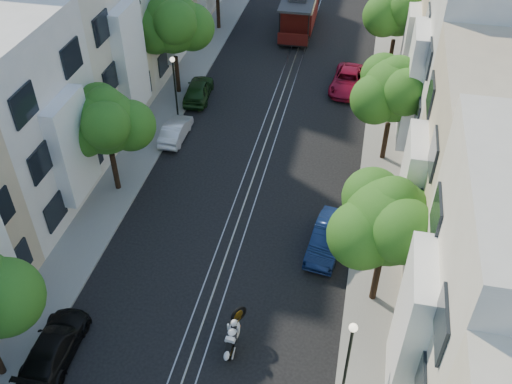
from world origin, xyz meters
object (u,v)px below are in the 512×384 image
Objects in this scene: lamp_west at (174,78)px; parked_car_e_far at (348,80)px; parked_car_e_mid at (328,238)px; parked_car_w_near at (54,346)px; cable_car at (300,7)px; parked_car_w_mid at (176,130)px; tree_w_b at (106,123)px; tree_e_b at (389,223)px; sportbike_rider at (233,333)px; tree_w_c at (173,24)px; tree_e_c at (395,92)px; parked_car_w_far at (198,90)px; lamp_east at (349,349)px; tree_e_d at (399,10)px.

parked_car_e_far is at bearing 29.35° from lamp_west.
parked_car_w_near is (-10.27, -8.59, -0.06)m from parked_car_e_mid.
cable_car is 10.67m from parked_car_e_far.
parked_car_w_mid is at bearing 151.19° from parked_car_e_mid.
parked_car_e_mid is (11.94, -2.15, -3.72)m from tree_w_b.
tree_e_b reaches higher than parked_car_w_near.
parked_car_e_mid is 0.97× the size of parked_car_w_near.
lamp_west is 2.02× the size of sportbike_rider.
lamp_west is (-13.56, 13.02, -1.89)m from tree_e_b.
tree_w_c is 22.25m from parked_car_w_near.
lamp_west is (0.84, 8.02, -1.55)m from tree_w_b.
tree_e_c is 1.38× the size of parked_car_e_far.
parked_car_w_mid is at bearing 74.48° from tree_w_b.
parked_car_w_near is 21.28m from parked_car_w_far.
lamp_east reaches higher than sportbike_rider.
tree_e_b is 19.68m from parked_car_e_far.
tree_e_c is at bearing -8.49° from lamp_west.
parked_car_w_near is (1.68, -10.74, -3.78)m from tree_w_b.
sportbike_rider is (7.94, -16.82, -1.93)m from lamp_west.
lamp_east is 1.01× the size of parked_car_e_mid.
tree_e_c is 0.78× the size of cable_car.
tree_e_c is 1.04× the size of tree_w_b.
tree_w_b is at bearing -106.86° from cable_car.
tree_w_c reaches higher than parked_car_e_mid.
lamp_east is 0.98× the size of parked_car_w_near.
cable_car is at bearing 61.90° from tree_w_c.
sportbike_rider is at bearing -102.29° from tree_e_d.
tree_e_b is 1.61× the size of lamp_east.
tree_e_d is 1.61× the size of parked_car_w_near.
lamp_west reaches higher than parked_car_w_far.
parked_car_e_mid is at bearing 124.21° from parked_car_w_far.
tree_e_b is 22.00m from tree_e_d.
tree_e_d reaches higher than tree_e_b.
tree_e_c is 16.25m from sportbike_rider.
tree_w_c reaches higher than cable_car.
tree_w_c is (-14.40, 16.00, 0.34)m from tree_e_b.
lamp_east is 5.18m from sportbike_rider.
tree_w_b reaches higher than parked_car_w_mid.
tree_e_c is 9.37m from parked_car_e_mid.
tree_e_c is at bearing -19.15° from tree_w_c.
lamp_west is at bearing 124.99° from lamp_east.
sportbike_rider is (-5.62, -14.80, -3.68)m from tree_e_c.
parked_car_w_mid is at bearing -138.30° from tree_e_d.
tree_w_b is 1.51× the size of lamp_east.
lamp_east reaches higher than parked_car_e_far.
tree_w_c reaches higher than sportbike_rider.
tree_w_c is 3.81m from lamp_west.
lamp_east is 0.88× the size of parked_car_e_far.
tree_w_b is at bearing -130.27° from tree_e_d.
tree_e_c reaches higher than parked_car_w_far.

